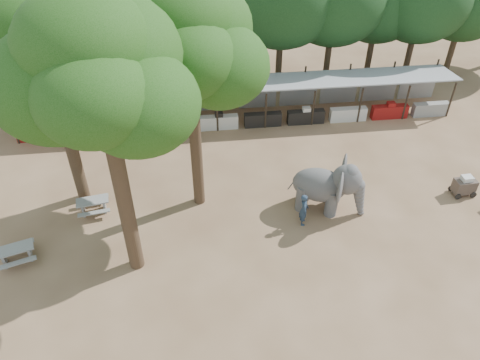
{
  "coord_description": "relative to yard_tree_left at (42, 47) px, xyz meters",
  "views": [
    {
      "loc": [
        -3.06,
        -12.48,
        16.08
      ],
      "look_at": [
        -1.0,
        5.0,
        2.0
      ],
      "focal_mm": 35.0,
      "sensor_mm": 36.0,
      "label": 1
    }
  ],
  "objects": [
    {
      "name": "ground",
      "position": [
        9.13,
        -7.19,
        -8.2
      ],
      "size": [
        100.0,
        100.0,
        0.0
      ],
      "primitive_type": "plane",
      "color": "brown",
      "rests_on": "ground"
    },
    {
      "name": "vendor_stalls",
      "position": [
        9.13,
        6.65,
        -7.02
      ],
      "size": [
        28.0,
        2.99,
        2.8
      ],
      "color": "#929499",
      "rests_on": "ground"
    },
    {
      "name": "yard_tree_left",
      "position": [
        0.0,
        0.0,
        0.0
      ],
      "size": [
        7.1,
        6.9,
        11.02
      ],
      "color": "#332316",
      "rests_on": "ground"
    },
    {
      "name": "yard_tree_center",
      "position": [
        3.0,
        -5.0,
        1.01
      ],
      "size": [
        7.1,
        6.9,
        12.04
      ],
      "color": "#332316",
      "rests_on": "ground"
    },
    {
      "name": "yard_tree_back",
      "position": [
        6.0,
        -1.0,
        0.34
      ],
      "size": [
        7.1,
        6.9,
        11.36
      ],
      "color": "#332316",
      "rests_on": "ground"
    },
    {
      "name": "backdrop_trees",
      "position": [
        9.13,
        11.81,
        -2.69
      ],
      "size": [
        46.46,
        5.95,
        8.33
      ],
      "color": "#332316",
      "rests_on": "ground"
    },
    {
      "name": "elephant",
      "position": [
        12.5,
        -2.48,
        -6.75
      ],
      "size": [
        3.87,
        3.03,
        2.89
      ],
      "rotation": [
        0.0,
        0.0,
        -0.4
      ],
      "color": "#4A4747",
      "rests_on": "ground"
    },
    {
      "name": "handler",
      "position": [
        11.1,
        -3.43,
        -7.31
      ],
      "size": [
        0.53,
        0.7,
        1.78
      ],
      "primitive_type": "imported",
      "rotation": [
        0.0,
        0.0,
        1.4
      ],
      "color": "#26384C",
      "rests_on": "ground"
    },
    {
      "name": "picnic_table_near",
      "position": [
        -2.2,
        -4.34,
        -7.68
      ],
      "size": [
        1.96,
        1.86,
        0.8
      ],
      "rotation": [
        0.0,
        0.0,
        0.31
      ],
      "color": "gray",
      "rests_on": "ground"
    },
    {
      "name": "picnic_table_far",
      "position": [
        0.81,
        -1.41,
        -7.69
      ],
      "size": [
        1.77,
        1.64,
        0.78
      ],
      "rotation": [
        0.0,
        0.0,
        0.17
      ],
      "color": "gray",
      "rests_on": "ground"
    },
    {
      "name": "cart_back",
      "position": [
        19.97,
        -2.25,
        -7.62
      ],
      "size": [
        1.24,
        0.85,
        1.17
      ],
      "rotation": [
        0.0,
        0.0,
        0.05
      ],
      "color": "#3D312A",
      "rests_on": "ground"
    }
  ]
}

